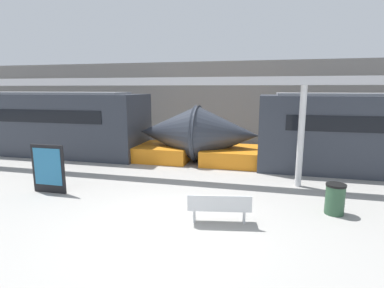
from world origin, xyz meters
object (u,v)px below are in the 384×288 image
Objects in this scene: trash_bin at (335,199)px; support_column_near at (301,137)px; train_right at (22,123)px; poster_board at (48,169)px; bench_near at (219,206)px.

support_column_near is (-0.72, 2.27, 1.32)m from trash_bin.
train_right is 12.06× the size of poster_board.
bench_near is (11.72, -6.42, -1.03)m from train_right.
support_column_near is at bearing 107.68° from trash_bin.
support_column_near is at bearing 18.32° from poster_board.
poster_board is at bearing -42.23° from train_right.
bench_near is 0.47× the size of support_column_near.
poster_board is (-5.78, 1.03, 0.33)m from bench_near.
train_right is 5.54× the size of support_column_near.
poster_board is at bearing -177.49° from trash_bin.
train_right is 15.55m from trash_bin.
bench_near is 1.92× the size of trash_bin.
support_column_near is at bearing -11.09° from train_right.
support_column_near is (2.24, 3.68, 1.26)m from bench_near.
support_column_near reaches higher than poster_board.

